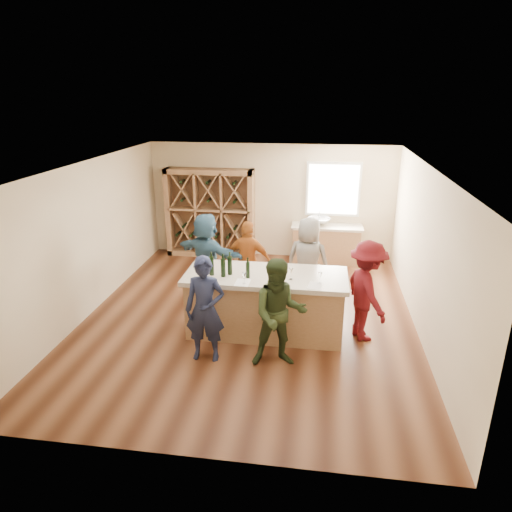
# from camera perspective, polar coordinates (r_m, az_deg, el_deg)

# --- Properties ---
(floor) EXTENTS (6.00, 7.00, 0.10)m
(floor) POSITION_cam_1_polar(r_m,az_deg,el_deg) (8.60, -0.86, -7.96)
(floor) COLOR #552F1B
(floor) RESTS_ON ground
(ceiling) EXTENTS (6.00, 7.00, 0.10)m
(ceiling) POSITION_cam_1_polar(r_m,az_deg,el_deg) (7.68, -0.97, 11.52)
(ceiling) COLOR white
(ceiling) RESTS_ON ground
(wall_back) EXTENTS (6.00, 0.10, 2.80)m
(wall_back) POSITION_cam_1_polar(r_m,az_deg,el_deg) (11.41, 1.92, 6.91)
(wall_back) COLOR beige
(wall_back) RESTS_ON ground
(wall_front) EXTENTS (6.00, 0.10, 2.80)m
(wall_front) POSITION_cam_1_polar(r_m,az_deg,el_deg) (4.87, -7.66, -12.18)
(wall_front) COLOR beige
(wall_front) RESTS_ON ground
(wall_left) EXTENTS (0.10, 7.00, 2.80)m
(wall_left) POSITION_cam_1_polar(r_m,az_deg,el_deg) (9.01, -20.46, 2.04)
(wall_left) COLOR beige
(wall_left) RESTS_ON ground
(wall_right) EXTENTS (0.10, 7.00, 2.80)m
(wall_right) POSITION_cam_1_polar(r_m,az_deg,el_deg) (8.14, 20.79, 0.16)
(wall_right) COLOR beige
(wall_right) RESTS_ON ground
(window_frame) EXTENTS (1.30, 0.06, 1.30)m
(window_frame) POSITION_cam_1_polar(r_m,az_deg,el_deg) (11.20, 9.62, 8.22)
(window_frame) COLOR white
(window_frame) RESTS_ON wall_back
(window_pane) EXTENTS (1.18, 0.01, 1.18)m
(window_pane) POSITION_cam_1_polar(r_m,az_deg,el_deg) (11.17, 9.62, 8.18)
(window_pane) COLOR white
(window_pane) RESTS_ON wall_back
(wine_rack) EXTENTS (2.20, 0.45, 2.20)m
(wine_rack) POSITION_cam_1_polar(r_m,az_deg,el_deg) (11.48, -5.75, 5.35)
(wine_rack) COLOR #926946
(wine_rack) RESTS_ON floor
(back_counter_base) EXTENTS (1.60, 0.58, 0.86)m
(back_counter_base) POSITION_cam_1_polar(r_m,az_deg,el_deg) (11.28, 8.75, 1.39)
(back_counter_base) COLOR #926946
(back_counter_base) RESTS_ON floor
(back_counter_top) EXTENTS (1.70, 0.62, 0.06)m
(back_counter_top) POSITION_cam_1_polar(r_m,az_deg,el_deg) (11.14, 8.87, 3.64)
(back_counter_top) COLOR #BCAE9A
(back_counter_top) RESTS_ON back_counter_base
(sink) EXTENTS (0.54, 0.54, 0.19)m
(sink) POSITION_cam_1_polar(r_m,az_deg,el_deg) (11.11, 7.88, 4.30)
(sink) COLOR silver
(sink) RESTS_ON back_counter_top
(faucet) EXTENTS (0.02, 0.02, 0.30)m
(faucet) POSITION_cam_1_polar(r_m,az_deg,el_deg) (11.26, 7.90, 4.82)
(faucet) COLOR silver
(faucet) RESTS_ON back_counter_top
(tasting_counter_base) EXTENTS (2.60, 1.00, 1.00)m
(tasting_counter_base) POSITION_cam_1_polar(r_m,az_deg,el_deg) (7.89, 1.22, -6.18)
(tasting_counter_base) COLOR #926946
(tasting_counter_base) RESTS_ON floor
(tasting_counter_top) EXTENTS (2.72, 1.12, 0.08)m
(tasting_counter_top) POSITION_cam_1_polar(r_m,az_deg,el_deg) (7.67, 1.25, -2.55)
(tasting_counter_top) COLOR #BCAE9A
(tasting_counter_top) RESTS_ON tasting_counter_base
(wine_bottle_a) EXTENTS (0.08, 0.08, 0.32)m
(wine_bottle_a) POSITION_cam_1_polar(r_m,az_deg,el_deg) (7.60, -5.57, -1.24)
(wine_bottle_a) COLOR black
(wine_bottle_a) RESTS_ON tasting_counter_top
(wine_bottle_b) EXTENTS (0.10, 0.10, 0.32)m
(wine_bottle_b) POSITION_cam_1_polar(r_m,az_deg,el_deg) (7.52, -4.13, -1.45)
(wine_bottle_b) COLOR black
(wine_bottle_b) RESTS_ON tasting_counter_top
(wine_bottle_c) EXTENTS (0.10, 0.10, 0.31)m
(wine_bottle_c) POSITION_cam_1_polar(r_m,az_deg,el_deg) (7.60, -3.29, -1.20)
(wine_bottle_c) COLOR black
(wine_bottle_c) RESTS_ON tasting_counter_top
(wine_bottle_e) EXTENTS (0.08, 0.08, 0.27)m
(wine_bottle_e) POSITION_cam_1_polar(r_m,az_deg,el_deg) (7.46, -1.03, -1.76)
(wine_bottle_e) COLOR black
(wine_bottle_e) RESTS_ON tasting_counter_top
(wine_glass_a) EXTENTS (0.09, 0.09, 0.19)m
(wine_glass_a) POSITION_cam_1_polar(r_m,az_deg,el_deg) (7.24, -1.47, -2.81)
(wine_glass_a) COLOR white
(wine_glass_a) RESTS_ON tasting_counter_top
(wine_glass_b) EXTENTS (0.08, 0.08, 0.17)m
(wine_glass_b) POSITION_cam_1_polar(r_m,az_deg,el_deg) (7.21, 2.67, -3.01)
(wine_glass_b) COLOR white
(wine_glass_b) RESTS_ON tasting_counter_top
(wine_glass_d) EXTENTS (0.10, 0.10, 0.20)m
(wine_glass_d) POSITION_cam_1_polar(r_m,az_deg,el_deg) (7.43, 4.38, -2.21)
(wine_glass_d) COLOR white
(wine_glass_d) RESTS_ON tasting_counter_top
(wine_glass_e) EXTENTS (0.08, 0.08, 0.18)m
(wine_glass_e) POSITION_cam_1_polar(r_m,az_deg,el_deg) (7.33, 7.98, -2.74)
(wine_glass_e) COLOR white
(wine_glass_e) RESTS_ON tasting_counter_top
(tasting_menu_a) EXTENTS (0.23, 0.32, 0.00)m
(tasting_menu_a) POSITION_cam_1_polar(r_m,az_deg,el_deg) (7.32, -1.69, -3.34)
(tasting_menu_a) COLOR white
(tasting_menu_a) RESTS_ON tasting_counter_top
(tasting_menu_b) EXTENTS (0.26, 0.31, 0.00)m
(tasting_menu_b) POSITION_cam_1_polar(r_m,az_deg,el_deg) (7.25, 2.38, -3.59)
(tasting_menu_b) COLOR white
(tasting_menu_b) RESTS_ON tasting_counter_top
(tasting_menu_c) EXTENTS (0.26, 0.32, 0.00)m
(tasting_menu_c) POSITION_cam_1_polar(r_m,az_deg,el_deg) (7.27, 7.38, -3.70)
(tasting_menu_c) COLOR white
(tasting_menu_c) RESTS_ON tasting_counter_top
(person_near_left) EXTENTS (0.63, 0.47, 1.69)m
(person_near_left) POSITION_cam_1_polar(r_m,az_deg,el_deg) (7.03, -6.38, -6.65)
(person_near_left) COLOR #191E38
(person_near_left) RESTS_ON floor
(person_near_right) EXTENTS (0.90, 0.61, 1.71)m
(person_near_right) POSITION_cam_1_polar(r_m,az_deg,el_deg) (6.84, 2.93, -7.22)
(person_near_right) COLOR #263319
(person_near_right) RESTS_ON floor
(person_server) EXTENTS (0.89, 1.23, 1.73)m
(person_server) POSITION_cam_1_polar(r_m,az_deg,el_deg) (7.77, 13.65, -4.28)
(person_server) COLOR #590F14
(person_server) RESTS_ON floor
(person_far_mid) EXTENTS (1.01, 0.60, 1.63)m
(person_far_mid) POSITION_cam_1_polar(r_m,az_deg,el_deg) (8.98, -0.97, -0.67)
(person_far_mid) COLOR #994C19
(person_far_mid) RESTS_ON floor
(person_far_right) EXTENTS (0.96, 0.74, 1.75)m
(person_far_right) POSITION_cam_1_polar(r_m,az_deg,el_deg) (8.84, 6.49, -0.71)
(person_far_right) COLOR slate
(person_far_right) RESTS_ON floor
(person_far_left) EXTENTS (1.70, 1.21, 1.74)m
(person_far_left) POSITION_cam_1_polar(r_m,az_deg,el_deg) (9.19, -6.20, 0.08)
(person_far_left) COLOR #335972
(person_far_left) RESTS_ON floor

